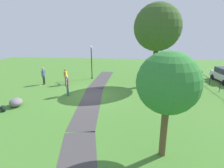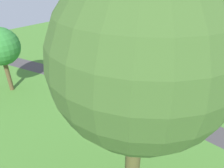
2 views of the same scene
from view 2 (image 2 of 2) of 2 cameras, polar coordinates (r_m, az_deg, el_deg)
ground_plane at (r=14.05m, az=6.04°, el=-3.71°), size 48.00×48.00×0.00m
footpath_segment_mid at (r=14.79m, az=-1.15°, el=-1.64°), size 8.13×2.47×0.01m
footpath_segment_far at (r=19.76m, az=-21.26°, el=4.66°), size 8.16×3.48×0.01m
large_shade_tree at (r=5.08m, az=7.91°, el=6.36°), size 4.55×4.55×8.01m
young_tree_near_path at (r=15.32m, az=-28.80°, el=9.11°), size 2.50×2.50×4.51m
lawn_boulder at (r=18.94m, az=7.37°, el=6.41°), size 1.45×1.37×0.58m
woman_with_handbag at (r=15.12m, az=22.94°, el=0.70°), size 0.52×0.25×1.66m
man_near_boulder at (r=15.06m, az=9.56°, el=3.01°), size 0.52×0.27×1.77m
passerby_on_path at (r=17.17m, az=25.16°, el=3.98°), size 0.52×0.27×1.80m
handbag_on_grass at (r=16.09m, az=21.12°, el=-0.50°), size 0.37×0.37×0.31m
backpack_by_boulder at (r=19.72m, az=5.33°, el=7.18°), size 0.31×0.30×0.40m
frisbee_on_grass at (r=17.88m, az=23.30°, el=1.64°), size 0.27×0.27×0.02m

